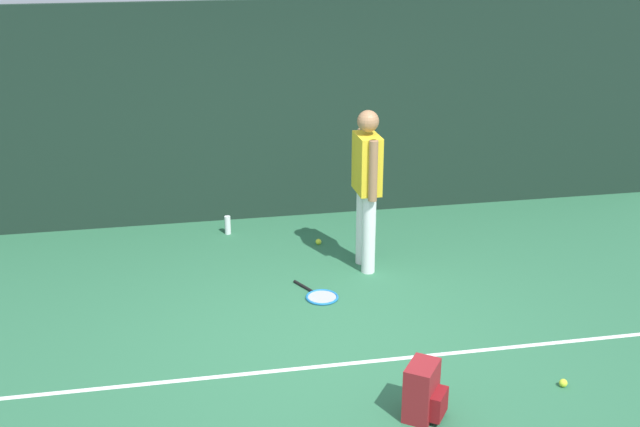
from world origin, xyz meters
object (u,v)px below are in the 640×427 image
(water_bottle, at_px, (228,225))
(tennis_racket, at_px, (320,296))
(tennis_ball_mid_court, at_px, (563,383))
(tennis_player, at_px, (367,181))
(backpack, at_px, (423,392))
(tennis_ball_near_player, at_px, (318,242))

(water_bottle, bearing_deg, tennis_racket, -67.05)
(tennis_ball_mid_court, xyz_separation_m, water_bottle, (-2.38, 3.69, 0.08))
(tennis_player, height_order, tennis_ball_mid_court, tennis_player)
(backpack, relative_size, tennis_ball_near_player, 6.67)
(tennis_ball_near_player, xyz_separation_m, water_bottle, (-0.98, 0.51, 0.08))
(tennis_player, bearing_deg, tennis_racket, 133.72)
(tennis_ball_mid_court, bearing_deg, water_bottle, 122.82)
(backpack, distance_m, tennis_ball_mid_court, 1.25)
(backpack, bearing_deg, tennis_player, 30.88)
(backpack, distance_m, water_bottle, 4.03)
(tennis_racket, relative_size, tennis_ball_mid_court, 9.46)
(tennis_player, relative_size, tennis_racket, 2.72)
(tennis_ball_near_player, bearing_deg, tennis_ball_mid_court, -66.32)
(tennis_ball_near_player, bearing_deg, water_bottle, 152.71)
(tennis_player, height_order, tennis_racket, tennis_player)
(tennis_racket, relative_size, tennis_ball_near_player, 9.46)
(backpack, xyz_separation_m, water_bottle, (-1.15, 3.86, -0.10))
(tennis_ball_near_player, distance_m, water_bottle, 1.11)
(backpack, xyz_separation_m, tennis_ball_near_player, (-0.17, 3.35, -0.18))
(tennis_player, distance_m, tennis_ball_mid_court, 2.85)
(tennis_racket, bearing_deg, tennis_player, 107.58)
(tennis_racket, height_order, water_bottle, water_bottle)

